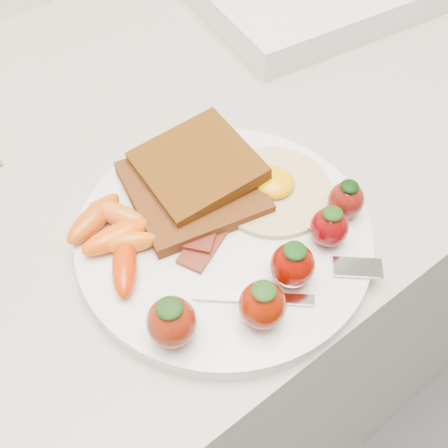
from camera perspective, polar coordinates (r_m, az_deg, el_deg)
counter at (r=0.98m, az=-6.37°, el=-11.25°), size 2.00×0.60×0.90m
plate at (r=0.52m, az=0.00°, el=-1.28°), size 0.27×0.27×0.02m
toast_lower at (r=0.53m, az=-3.21°, el=3.63°), size 0.14×0.14×0.01m
toast_upper at (r=0.53m, az=-2.75°, el=5.95°), size 0.11×0.11×0.02m
fried_egg at (r=0.54m, az=5.02°, el=3.63°), size 0.13×0.13×0.02m
bacon_strips at (r=0.51m, az=-0.74°, el=0.89°), size 0.12×0.09×0.01m
baby_carrots at (r=0.50m, az=-11.07°, el=-1.06°), size 0.08×0.11×0.02m
strawberries at (r=0.46m, az=4.95°, el=-4.66°), size 0.23×0.07×0.05m
fork at (r=0.48m, az=7.91°, el=-6.00°), size 0.15×0.09×0.00m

